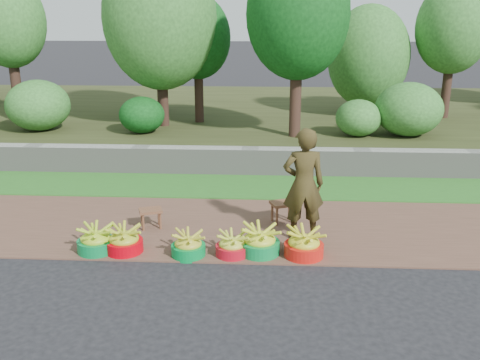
# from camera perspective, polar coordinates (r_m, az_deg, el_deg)

# --- Properties ---
(ground_plane) EXTENTS (120.00, 120.00, 0.00)m
(ground_plane) POSITION_cam_1_polar(r_m,az_deg,el_deg) (7.05, -0.18, -9.00)
(ground_plane) COLOR black
(ground_plane) RESTS_ON ground
(dirt_shoulder) EXTENTS (80.00, 2.50, 0.02)m
(dirt_shoulder) POSITION_cam_1_polar(r_m,az_deg,el_deg) (8.18, 0.33, -5.06)
(dirt_shoulder) COLOR brown
(dirt_shoulder) RESTS_ON ground
(grass_verge) EXTENTS (80.00, 1.50, 0.04)m
(grass_verge) POSITION_cam_1_polar(r_m,az_deg,el_deg) (10.06, 0.90, -0.68)
(grass_verge) COLOR #2A6D22
(grass_verge) RESTS_ON ground
(retaining_wall) EXTENTS (80.00, 0.35, 0.55)m
(retaining_wall) POSITION_cam_1_polar(r_m,az_deg,el_deg) (10.80, 1.09, 2.00)
(retaining_wall) COLOR gray
(retaining_wall) RESTS_ON ground
(earth_bank) EXTENTS (80.00, 10.00, 0.50)m
(earth_bank) POSITION_cam_1_polar(r_m,az_deg,el_deg) (15.58, 1.77, 6.66)
(earth_bank) COLOR #323919
(earth_bank) RESTS_ON ground
(vegetation) EXTENTS (28.58, 8.33, 4.52)m
(vegetation) POSITION_cam_1_polar(r_m,az_deg,el_deg) (14.43, 0.27, 15.59)
(vegetation) COLOR #311F17
(vegetation) RESTS_ON earth_bank
(basin_a) EXTENTS (0.51, 0.51, 0.38)m
(basin_a) POSITION_cam_1_polar(r_m,az_deg,el_deg) (7.58, -15.12, -6.28)
(basin_a) COLOR #057A38
(basin_a) RESTS_ON ground
(basin_b) EXTENTS (0.51, 0.51, 0.38)m
(basin_b) POSITION_cam_1_polar(r_m,az_deg,el_deg) (7.48, -12.26, -6.39)
(basin_b) COLOR #C9000D
(basin_b) RESTS_ON ground
(basin_c) EXTENTS (0.46, 0.46, 0.34)m
(basin_c) POSITION_cam_1_polar(r_m,az_deg,el_deg) (7.25, -5.54, -6.98)
(basin_c) COLOR #008234
(basin_c) RESTS_ON ground
(basin_d) EXTENTS (0.44, 0.44, 0.33)m
(basin_d) POSITION_cam_1_polar(r_m,az_deg,el_deg) (7.22, -0.85, -7.05)
(basin_d) COLOR red
(basin_d) RESTS_ON ground
(basin_e) EXTENTS (0.54, 0.54, 0.40)m
(basin_e) POSITION_cam_1_polar(r_m,az_deg,el_deg) (7.26, 2.11, -6.63)
(basin_e) COLOR #0A813A
(basin_e) RESTS_ON ground
(basin_f) EXTENTS (0.53, 0.53, 0.40)m
(basin_f) POSITION_cam_1_polar(r_m,az_deg,el_deg) (7.23, 6.83, -6.88)
(basin_f) COLOR red
(basin_f) RESTS_ON ground
(stool_left) EXTENTS (0.40, 0.35, 0.30)m
(stool_left) POSITION_cam_1_polar(r_m,az_deg,el_deg) (8.18, -9.50, -3.49)
(stool_left) COLOR brown
(stool_left) RESTS_ON dirt_shoulder
(stool_right) EXTENTS (0.45, 0.40, 0.33)m
(stool_right) POSITION_cam_1_polar(r_m,az_deg,el_deg) (8.29, 4.65, -2.80)
(stool_right) COLOR brown
(stool_right) RESTS_ON dirt_shoulder
(vendor_woman) EXTENTS (0.63, 0.45, 1.62)m
(vendor_woman) POSITION_cam_1_polar(r_m,az_deg,el_deg) (7.56, 6.80, -0.48)
(vendor_woman) COLOR black
(vendor_woman) RESTS_ON dirt_shoulder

